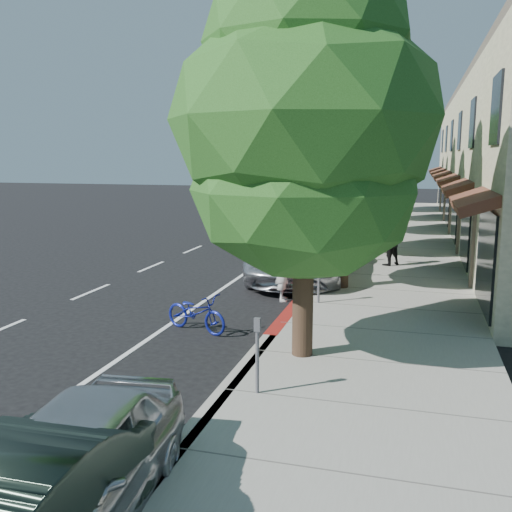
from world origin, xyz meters
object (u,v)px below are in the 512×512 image
(street_tree_2, at_px, (364,150))
(street_tree_3, at_px, (376,138))
(street_tree_4, at_px, (383,150))
(dark_suv_far, at_px, (363,204))
(silver_suv, at_px, (301,253))
(street_tree_5, at_px, (388,154))
(white_pickup, at_px, (348,210))
(bicycle, at_px, (196,312))
(cyclist, at_px, (283,268))
(dark_sedan, at_px, (340,226))
(street_tree_0, at_px, (305,126))
(pedestrian, at_px, (389,242))
(near_car_a, at_px, (73,468))
(street_tree_1, at_px, (346,119))

(street_tree_2, height_order, street_tree_3, street_tree_3)
(street_tree_2, distance_m, street_tree_4, 12.00)
(street_tree_4, distance_m, dark_suv_far, 5.80)
(silver_suv, bearing_deg, street_tree_5, 82.52)
(street_tree_4, bearing_deg, dark_suv_far, 107.80)
(street_tree_4, distance_m, white_pickup, 4.11)
(bicycle, distance_m, silver_suv, 6.35)
(white_pickup, bearing_deg, street_tree_5, 77.17)
(cyclist, height_order, white_pickup, cyclist)
(street_tree_5, distance_m, dark_sedan, 14.14)
(street_tree_0, bearing_deg, dark_sedan, 94.89)
(street_tree_3, xyz_separation_m, pedestrian, (1.16, -8.16, -3.83))
(street_tree_3, xyz_separation_m, cyclist, (-1.43, -13.44, -3.89))
(near_car_a, bearing_deg, street_tree_1, 76.80)
(near_car_a, height_order, pedestrian, pedestrian)
(dark_suv_far, xyz_separation_m, pedestrian, (2.56, -18.52, 0.24))
(street_tree_0, bearing_deg, cyclist, 107.36)
(street_tree_1, height_order, street_tree_5, street_tree_1)
(silver_suv, height_order, pedestrian, pedestrian)
(street_tree_4, bearing_deg, street_tree_2, -90.00)
(street_tree_1, distance_m, street_tree_3, 12.00)
(street_tree_0, bearing_deg, near_car_a, -104.08)
(bicycle, height_order, dark_sedan, dark_sedan)
(cyclist, relative_size, pedestrian, 1.11)
(street_tree_4, relative_size, dark_suv_far, 1.61)
(street_tree_5, xyz_separation_m, dark_suv_far, (-1.40, -1.64, -3.36))
(street_tree_4, relative_size, street_tree_5, 1.02)
(silver_suv, xyz_separation_m, pedestrian, (2.67, 2.34, 0.12))
(street_tree_3, height_order, silver_suv, street_tree_3)
(pedestrian, bearing_deg, dark_sedan, -110.78)
(silver_suv, xyz_separation_m, dark_suv_far, (0.12, 20.86, -0.13))
(dark_sedan, bearing_deg, pedestrian, -75.12)
(silver_suv, bearing_deg, pedestrian, 37.56)
(street_tree_1, xyz_separation_m, street_tree_2, (-0.00, 6.00, -0.77))
(street_tree_1, xyz_separation_m, bicycle, (-2.70, -4.73, -4.51))
(street_tree_4, xyz_separation_m, pedestrian, (1.16, -14.16, -3.32))
(street_tree_5, bearing_deg, pedestrian, -86.72)
(dark_suv_far, xyz_separation_m, near_car_a, (0.00, -33.94, -0.06))
(pedestrian, bearing_deg, silver_suv, -1.01)
(street_tree_2, xyz_separation_m, dark_suv_far, (-1.40, 16.36, -3.46))
(street_tree_5, bearing_deg, white_pickup, -103.10)
(street_tree_0, relative_size, pedestrian, 4.50)
(street_tree_4, bearing_deg, white_pickup, -138.82)
(silver_suv, bearing_deg, white_pickup, 87.28)
(dark_suv_far, height_order, pedestrian, pedestrian)
(street_tree_3, bearing_deg, near_car_a, -93.40)
(street_tree_0, xyz_separation_m, street_tree_5, (-0.00, 30.00, -0.40))
(street_tree_4, bearing_deg, street_tree_5, 90.00)
(street_tree_5, distance_m, near_car_a, 35.77)
(street_tree_0, height_order, street_tree_4, street_tree_0)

